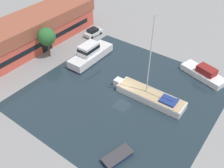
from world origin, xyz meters
The scene contains 9 objects.
ground_plane centered at (0.00, 0.00, 0.00)m, with size 440.00×440.00×0.00m, color gray.
water_canal centered at (0.00, 0.00, 0.00)m, with size 27.70×27.62×0.01m, color #1E2D38.
warehouse_building centered at (1.79, 23.27, 3.02)m, with size 29.54×8.57×5.97m.
quay_tree_near_building centered at (0.69, 17.36, 4.15)m, with size 3.29×3.29×5.82m.
parked_car centered at (12.03, 16.08, 0.80)m, with size 4.35×2.21×1.60m.
sailboat_moored centered at (1.46, -3.96, 0.71)m, with size 3.02×11.88×13.56m.
motor_cruiser centered at (4.33, 10.28, 1.25)m, with size 9.70×3.27×3.48m.
small_dinghy centered at (-10.02, -6.24, 0.31)m, with size 4.19×2.66×0.61m.
cabin_boat centered at (11.80, -8.50, 0.78)m, with size 4.74×8.16×2.16m.
Camera 1 is at (-24.60, -16.28, 25.93)m, focal length 40.00 mm.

